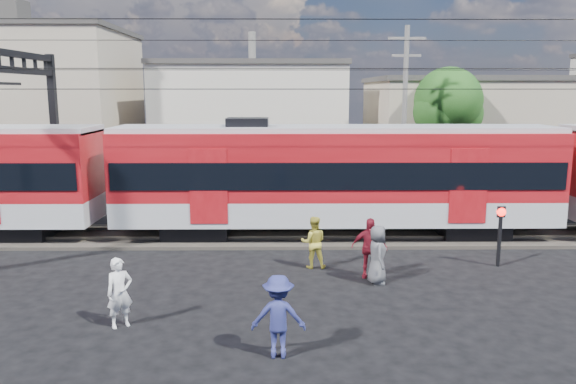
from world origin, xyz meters
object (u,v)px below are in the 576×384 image
Objects in this scene: commuter_train at (341,174)px; pedestrian_a at (120,293)px; pedestrian_c at (278,316)px; crossing_signal at (500,225)px.

pedestrian_a is (-5.93, -8.05, -1.57)m from commuter_train.
crossing_signal reaches higher than pedestrian_c.
crossing_signal is at bearing -9.79° from pedestrian_a.
crossing_signal is (10.56, 4.48, 0.50)m from pedestrian_a.
pedestrian_c is 9.14m from crossing_signal.
crossing_signal is at bearing -137.18° from pedestrian_c.
pedestrian_a is 0.86× the size of crossing_signal.
commuter_train is 5.94m from crossing_signal.
commuter_train is at bearing 20.83° from pedestrian_a.
pedestrian_c is at bearing -103.15° from commuter_train.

